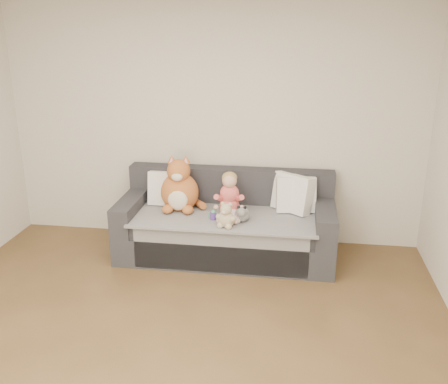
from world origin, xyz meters
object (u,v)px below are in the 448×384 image
plush_cat (180,189)px  sippy_cup (213,214)px  sofa (227,226)px  toddler (229,197)px  teddy_bear (226,217)px

plush_cat → sippy_cup: 0.49m
sippy_cup → sofa: bearing=67.7°
sofa → toddler: size_ratio=4.92×
sofa → toddler: (0.04, -0.06, 0.35)m
teddy_bear → sippy_cup: size_ratio=2.39×
plush_cat → toddler: bearing=-10.2°
toddler → plush_cat: (-0.53, 0.06, 0.04)m
toddler → plush_cat: 0.53m
toddler → plush_cat: plush_cat is taller
sofa → plush_cat: size_ratio=3.63×
plush_cat → sippy_cup: (0.39, -0.24, -0.16)m
plush_cat → teddy_bear: size_ratio=2.36×
plush_cat → teddy_bear: plush_cat is taller
plush_cat → sippy_cup: plush_cat is taller
sofa → plush_cat: (-0.49, -0.00, 0.38)m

